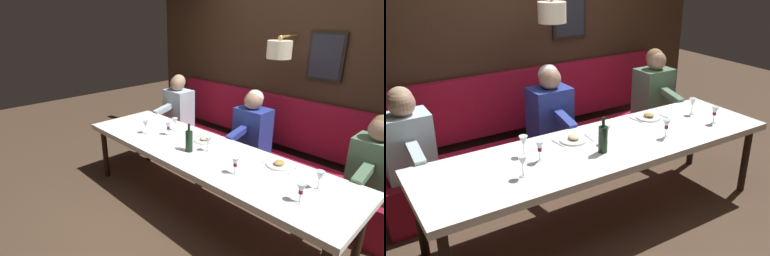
# 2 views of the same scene
# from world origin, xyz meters

# --- Properties ---
(ground_plane) EXTENTS (12.00, 12.00, 0.00)m
(ground_plane) POSITION_xyz_m (0.00, 0.00, 0.00)
(ground_plane) COLOR #4C3828
(dining_table) EXTENTS (0.90, 3.16, 0.74)m
(dining_table) POSITION_xyz_m (0.00, 0.00, 0.68)
(dining_table) COLOR white
(dining_table) RESTS_ON ground_plane
(banquette_bench) EXTENTS (0.52, 3.36, 0.45)m
(banquette_bench) POSITION_xyz_m (0.89, 0.00, 0.23)
(banquette_bench) COLOR maroon
(banquette_bench) RESTS_ON ground_plane
(back_wall_panel) EXTENTS (0.59, 4.56, 2.90)m
(back_wall_panel) POSITION_xyz_m (1.46, -0.00, 1.36)
(back_wall_panel) COLOR #382316
(back_wall_panel) RESTS_ON ground_plane
(diner_nearest) EXTENTS (0.60, 0.40, 0.79)m
(diner_nearest) POSITION_xyz_m (0.88, -1.35, 0.82)
(diner_nearest) COLOR #567A5B
(diner_nearest) RESTS_ON banquette_bench
(diner_near) EXTENTS (0.60, 0.40, 0.79)m
(diner_near) POSITION_xyz_m (0.88, 0.03, 0.82)
(diner_near) COLOR #283893
(diner_near) RESTS_ON banquette_bench
(diner_middle) EXTENTS (0.60, 0.40, 0.79)m
(diner_middle) POSITION_xyz_m (0.88, 1.40, 0.82)
(diner_middle) COLOR silver
(diner_middle) RESTS_ON banquette_bench
(place_setting_0) EXTENTS (0.24, 0.32, 0.05)m
(place_setting_0) POSITION_xyz_m (0.26, -0.73, 0.75)
(place_setting_0) COLOR silver
(place_setting_0) RESTS_ON dining_table
(place_setting_1) EXTENTS (0.24, 0.32, 0.05)m
(place_setting_1) POSITION_xyz_m (0.20, 0.18, 0.75)
(place_setting_1) COLOR silver
(place_setting_1) RESTS_ON dining_table
(wine_glass_0) EXTENTS (0.07, 0.07, 0.16)m
(wine_glass_0) POSITION_xyz_m (0.12, -1.17, 0.86)
(wine_glass_0) COLOR silver
(wine_glass_0) RESTS_ON dining_table
(wine_glass_1) EXTENTS (0.07, 0.07, 0.16)m
(wine_glass_1) POSITION_xyz_m (-0.14, 0.82, 0.86)
(wine_glass_1) COLOR silver
(wine_glass_1) RESTS_ON dining_table
(wine_glass_2) EXTENTS (0.07, 0.07, 0.16)m
(wine_glass_2) POSITION_xyz_m (0.02, -0.04, 0.86)
(wine_glass_2) COLOR silver
(wine_glass_2) RESTS_ON dining_table
(wine_glass_3) EXTENTS (0.07, 0.07, 0.16)m
(wine_glass_3) POSITION_xyz_m (-0.17, -0.55, 0.86)
(wine_glass_3) COLOR silver
(wine_glass_3) RESTS_ON dining_table
(wine_glass_4) EXTENTS (0.07, 0.07, 0.16)m
(wine_glass_4) POSITION_xyz_m (0.18, 0.66, 0.86)
(wine_glass_4) COLOR silver
(wine_glass_4) RESTS_ON dining_table
(wine_glass_5) EXTENTS (0.07, 0.07, 0.16)m
(wine_glass_5) POSITION_xyz_m (0.02, 0.60, 0.86)
(wine_glass_5) COLOR silver
(wine_glass_5) RESTS_ON dining_table
(wine_glass_6) EXTENTS (0.07, 0.07, 0.16)m
(wine_glass_6) POSITION_xyz_m (-0.16, -1.16, 0.86)
(wine_glass_6) COLOR silver
(wine_glass_6) RESTS_ON dining_table
(wine_bottle) EXTENTS (0.08, 0.08, 0.30)m
(wine_bottle) POSITION_xyz_m (-0.12, 0.10, 0.86)
(wine_bottle) COLOR black
(wine_bottle) RESTS_ON dining_table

